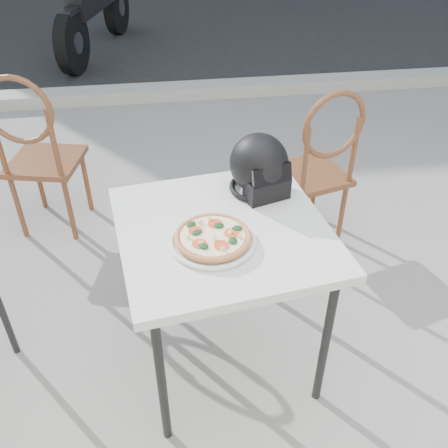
{
  "coord_description": "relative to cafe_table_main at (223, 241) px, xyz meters",
  "views": [
    {
      "loc": [
        -0.5,
        -1.83,
        1.98
      ],
      "look_at": [
        -0.29,
        -0.31,
        0.83
      ],
      "focal_mm": 40.0,
      "sensor_mm": 36.0,
      "label": 1
    }
  ],
  "objects": [
    {
      "name": "ground",
      "position": [
        0.28,
        0.26,
        -0.71
      ],
      "size": [
        80.0,
        80.0,
        0.0
      ],
      "primitive_type": "plane",
      "color": "gray",
      "rests_on": "ground"
    },
    {
      "name": "pizza",
      "position": [
        -0.05,
        -0.1,
        0.1
      ],
      "size": [
        0.34,
        0.34,
        0.04
      ],
      "rotation": [
        0.0,
        0.0,
        -0.17
      ],
      "color": "#C37C47",
      "rests_on": "plate"
    },
    {
      "name": "cafe_chair_main",
      "position": [
        0.67,
        0.82,
        -0.14
      ],
      "size": [
        0.48,
        0.48,
        1.03
      ],
      "rotation": [
        0.0,
        0.0,
        3.41
      ],
      "color": "brown",
      "rests_on": "ground"
    },
    {
      "name": "street_asphalt",
      "position": [
        0.28,
        7.26,
        -0.71
      ],
      "size": [
        30.0,
        8.0,
        0.0
      ],
      "primitive_type": "cube",
      "color": "black",
      "rests_on": "ground"
    },
    {
      "name": "plate",
      "position": [
        -0.05,
        -0.1,
        0.08
      ],
      "size": [
        0.43,
        0.43,
        0.02
      ],
      "rotation": [
        0.0,
        0.0,
        -0.35
      ],
      "color": "silver",
      "rests_on": "cafe_table_main"
    },
    {
      "name": "motorcycle",
      "position": [
        -0.86,
        4.86,
        -0.22
      ],
      "size": [
        0.81,
        2.18,
        1.11
      ],
      "rotation": [
        0.0,
        0.0,
        -0.28
      ],
      "color": "black",
      "rests_on": "street_asphalt"
    },
    {
      "name": "cafe_chair_side",
      "position": [
        -0.94,
        1.17,
        -0.12
      ],
      "size": [
        0.49,
        0.49,
        1.07
      ],
      "rotation": [
        0.0,
        0.0,
        2.91
      ],
      "color": "brown",
      "rests_on": "ground"
    },
    {
      "name": "curb",
      "position": [
        0.28,
        3.26,
        -0.65
      ],
      "size": [
        30.0,
        0.25,
        0.12
      ],
      "primitive_type": "cube",
      "color": "#9A9990",
      "rests_on": "ground"
    },
    {
      "name": "cafe_table_main",
      "position": [
        0.0,
        0.0,
        0.0
      ],
      "size": [
        0.93,
        0.93,
        0.78
      ],
      "rotation": [
        0.0,
        0.0,
        0.14
      ],
      "color": "silver",
      "rests_on": "ground"
    },
    {
      "name": "helmet",
      "position": [
        0.19,
        0.25,
        0.19
      ],
      "size": [
        0.32,
        0.33,
        0.26
      ],
      "rotation": [
        0.0,
        0.0,
        0.29
      ],
      "color": "black",
      "rests_on": "cafe_table_main"
    }
  ]
}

